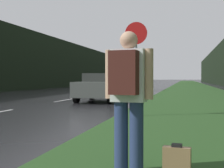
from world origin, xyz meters
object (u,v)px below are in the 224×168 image
(suitcase, at_px, (177,161))
(car_passing_near, at_px, (100,87))
(car_passing_far, at_px, (141,83))
(hitchhiker_with_backpack, at_px, (128,93))
(stop_sign, at_px, (136,58))

(suitcase, relative_size, car_passing_near, 0.10)
(car_passing_near, relative_size, car_passing_far, 0.95)
(hitchhiker_with_backpack, distance_m, suitcase, 1.05)
(stop_sign, height_order, suitcase, stop_sign)
(suitcase, bearing_deg, car_passing_far, 105.41)
(stop_sign, bearing_deg, car_passing_far, 97.51)
(car_passing_near, bearing_deg, car_passing_far, -90.00)
(car_passing_near, xyz_separation_m, car_passing_far, (0.00, 15.45, -0.01))
(hitchhiker_with_backpack, height_order, suitcase, hitchhiker_with_backpack)
(hitchhiker_with_backpack, height_order, car_passing_far, hitchhiker_with_backpack)
(suitcase, xyz_separation_m, car_passing_near, (-4.26, 11.87, 0.57))
(car_passing_near, height_order, car_passing_far, car_passing_far)
(suitcase, height_order, car_passing_near, car_passing_near)
(stop_sign, bearing_deg, car_passing_near, 115.26)
(stop_sign, xyz_separation_m, car_passing_far, (-2.83, 21.44, -1.11))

